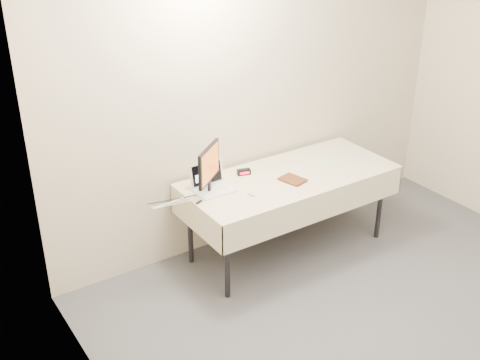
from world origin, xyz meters
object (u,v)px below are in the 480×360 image
laptop (211,183)px  monitor (209,166)px  table (290,182)px  book (287,172)px

laptop → monitor: 0.19m
table → laptop: laptop is taller
monitor → book: 0.66m
laptop → monitor: size_ratio=0.76×
table → monitor: monitor is taller
table → book: 0.24m
table → book: (-0.12, -0.12, 0.17)m
laptop → book: 0.63m
monitor → laptop: bearing=7.7°
monitor → table: bearing=-45.5°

